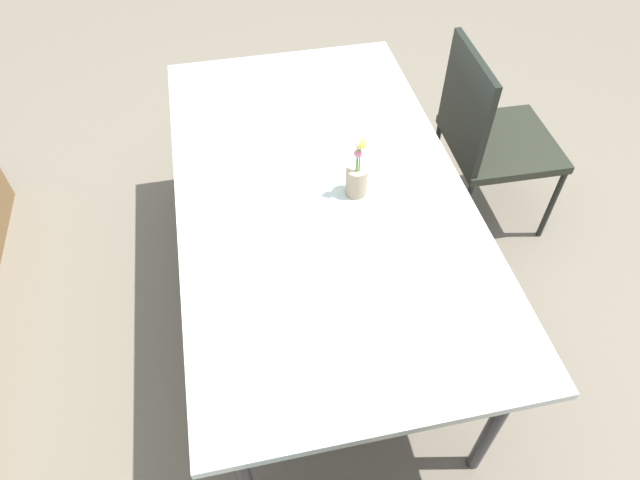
{
  "coord_description": "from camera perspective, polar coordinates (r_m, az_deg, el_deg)",
  "views": [
    {
      "loc": [
        -1.44,
        0.39,
        2.17
      ],
      "look_at": [
        0.03,
        0.08,
        0.45
      ],
      "focal_mm": 31.5,
      "sensor_mm": 36.0,
      "label": 1
    }
  ],
  "objects": [
    {
      "name": "ground_plane",
      "position": [
        2.63,
        1.92,
        -6.77
      ],
      "size": [
        12.0,
        12.0,
        0.0
      ],
      "primitive_type": "plane",
      "color": "#756B5B"
    },
    {
      "name": "dining_table",
      "position": [
        2.1,
        -0.0,
        4.44
      ],
      "size": [
        1.88,
        1.05,
        0.75
      ],
      "color": "silver",
      "rests_on": "ground"
    },
    {
      "name": "chair_near_right",
      "position": [
        2.78,
        16.68,
        10.41
      ],
      "size": [
        0.5,
        0.5,
        0.94
      ],
      "rotation": [
        0.0,
        0.0,
        3.12
      ],
      "color": "#272B20",
      "rests_on": "ground"
    },
    {
      "name": "flower_vase",
      "position": [
        2.0,
        3.76,
        6.4
      ],
      "size": [
        0.08,
        0.08,
        0.25
      ],
      "color": "tan",
      "rests_on": "dining_table"
    }
  ]
}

